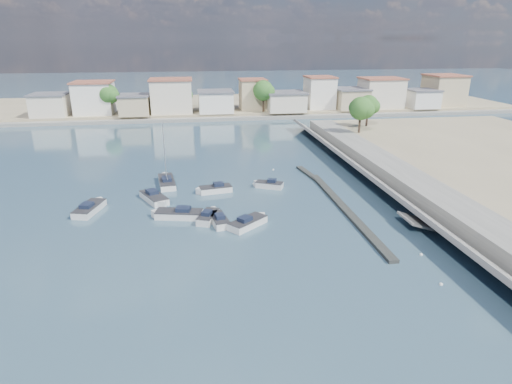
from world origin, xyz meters
TOP-DOWN VIEW (x-y plane):
  - ground at (0.00, 40.00)m, footprint 400.00×400.00m
  - seawall_walkway at (18.50, 13.00)m, footprint 5.00×90.00m
  - breakwater at (6.90, 12.69)m, footprint 2.00×31.02m
  - far_shore_land at (0.00, 92.00)m, footprint 160.00×40.00m
  - far_shore_quay at (0.00, 71.00)m, footprint 160.00×2.50m
  - far_town at (10.71, 76.92)m, footprint 113.01×12.80m
  - shore_trees at (8.34, 68.11)m, footprint 74.56×38.32m
  - motorboat_a at (-8.06, 8.52)m, footprint 2.29×4.53m
  - motorboat_b at (-9.09, 9.62)m, footprint 2.83×4.27m
  - motorboat_c at (-12.66, 10.78)m, footprint 5.92×3.10m
  - motorboat_d at (-7.99, 18.62)m, footprint 4.84×2.44m
  - motorboat_e at (-22.73, 14.23)m, footprint 3.24×5.64m
  - motorboat_f at (-0.57, 19.40)m, footprint 4.00×2.94m
  - motorboat_g at (-15.46, 16.36)m, footprint 4.01×5.55m
  - motorboat_h at (-4.81, 7.27)m, footprint 4.65×4.34m
  - sailboat at (-14.31, 22.95)m, footprint 2.77×6.71m
  - mooring_buoys at (5.62, 12.51)m, footprint 12.83×34.50m

SIDE VIEW (x-z plane):
  - ground at x=0.00m, z-range 0.00..0.00m
  - mooring_buoys at x=5.62m, z-range -0.11..0.21m
  - breakwater at x=6.90m, z-range 0.00..0.35m
  - motorboat_d at x=-7.99m, z-range -0.36..1.12m
  - motorboat_b at x=-9.09m, z-range -0.36..1.12m
  - motorboat_f at x=-0.57m, z-range -0.36..1.12m
  - motorboat_e at x=-22.73m, z-range -0.36..1.12m
  - motorboat_h at x=-4.81m, z-range -0.36..1.12m
  - motorboat_a at x=-8.06m, z-range -0.36..1.12m
  - motorboat_c at x=-12.66m, z-range -0.36..1.12m
  - motorboat_g at x=-15.46m, z-range -0.36..1.12m
  - far_shore_quay at x=0.00m, z-range 0.00..0.80m
  - sailboat at x=-14.31m, z-range -4.09..4.91m
  - far_shore_land at x=0.00m, z-range 0.00..1.40m
  - seawall_walkway at x=18.50m, z-range 0.00..1.80m
  - far_town at x=10.71m, z-range 0.76..9.11m
  - shore_trees at x=8.34m, z-range 2.26..10.18m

